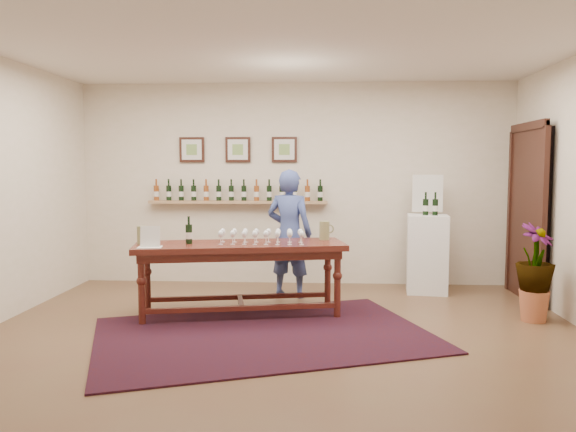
# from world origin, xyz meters

# --- Properties ---
(ground) EXTENTS (6.00, 6.00, 0.00)m
(ground) POSITION_xyz_m (0.00, 0.00, 0.00)
(ground) COLOR brown
(ground) RESTS_ON ground
(room_shell) EXTENTS (6.00, 6.00, 6.00)m
(room_shell) POSITION_xyz_m (2.11, 1.86, 1.12)
(room_shell) COLOR beige
(room_shell) RESTS_ON ground
(rug) EXTENTS (3.70, 3.06, 0.02)m
(rug) POSITION_xyz_m (-0.19, -0.02, 0.01)
(rug) COLOR #3F0D0B
(rug) RESTS_ON ground
(tasting_table) EXTENTS (2.37, 1.15, 0.81)m
(tasting_table) POSITION_xyz_m (-0.52, 0.71, 0.69)
(tasting_table) COLOR #441911
(tasting_table) RESTS_ON ground
(table_glasses) EXTENTS (1.15, 0.30, 0.16)m
(table_glasses) POSITION_xyz_m (-0.29, 0.71, 0.89)
(table_glasses) COLOR white
(table_glasses) RESTS_ON tasting_table
(table_bottles) EXTENTS (0.29, 0.21, 0.28)m
(table_bottles) POSITION_xyz_m (-1.08, 0.67, 0.95)
(table_bottles) COLOR black
(table_bottles) RESTS_ON tasting_table
(pitcher_left) EXTENTS (0.15, 0.15, 0.20)m
(pitcher_left) POSITION_xyz_m (-1.57, 0.58, 0.90)
(pitcher_left) COLOR olive
(pitcher_left) RESTS_ON tasting_table
(pitcher_right) EXTENTS (0.17, 0.17, 0.21)m
(pitcher_right) POSITION_xyz_m (0.40, 1.06, 0.91)
(pitcher_right) COLOR olive
(pitcher_right) RESTS_ON tasting_table
(menu_card) EXTENTS (0.27, 0.21, 0.22)m
(menu_card) POSITION_xyz_m (-1.41, 0.35, 0.92)
(menu_card) COLOR silver
(menu_card) RESTS_ON tasting_table
(display_pedestal) EXTENTS (0.57, 0.57, 1.02)m
(display_pedestal) POSITION_xyz_m (1.75, 2.01, 0.51)
(display_pedestal) COLOR white
(display_pedestal) RESTS_ON ground
(pedestal_bottles) EXTENTS (0.30, 0.11, 0.29)m
(pedestal_bottles) POSITION_xyz_m (1.77, 1.96, 1.16)
(pedestal_bottles) COLOR black
(pedestal_bottles) RESTS_ON display_pedestal
(info_sign) EXTENTS (0.39, 0.07, 0.54)m
(info_sign) POSITION_xyz_m (1.77, 2.19, 1.29)
(info_sign) COLOR silver
(info_sign) RESTS_ON display_pedestal
(potted_plant) EXTENTS (0.67, 0.67, 0.90)m
(potted_plant) POSITION_xyz_m (2.63, 0.67, 0.53)
(potted_plant) COLOR #AC5C39
(potted_plant) RESTS_ON ground
(person) EXTENTS (0.67, 0.54, 1.61)m
(person) POSITION_xyz_m (-0.03, 1.67, 0.80)
(person) COLOR #394986
(person) RESTS_ON ground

